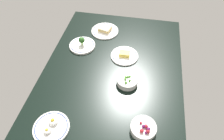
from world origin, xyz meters
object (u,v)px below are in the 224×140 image
(plate_eggs, at_px, (51,127))
(plate_sandwich, at_px, (105,30))
(plate_broccoli, at_px, (82,45))
(bowl_berries, at_px, (143,128))
(bowl_peas, at_px, (127,81))
(plate_cheese, at_px, (124,55))

(plate_eggs, bearing_deg, plate_sandwich, -7.18)
(plate_sandwich, bearing_deg, plate_broccoli, 147.93)
(plate_broccoli, xyz_separation_m, bowl_berries, (-0.59, -0.50, 0.01))
(bowl_peas, bearing_deg, plate_sandwich, 26.64)
(plate_sandwich, height_order, bowl_berries, bowl_berries)
(plate_cheese, relative_size, plate_eggs, 1.00)
(plate_cheese, relative_size, plate_sandwich, 0.90)
(plate_cheese, relative_size, bowl_berries, 1.40)
(plate_broccoli, xyz_separation_m, plate_eggs, (-0.66, -0.02, -0.01))
(plate_sandwich, bearing_deg, plate_eggs, 172.82)
(plate_sandwich, relative_size, bowl_berries, 1.56)
(plate_broccoli, bearing_deg, plate_eggs, -178.27)
(plate_eggs, xyz_separation_m, bowl_peas, (0.38, -0.36, 0.01))
(plate_eggs, bearing_deg, bowl_berries, -81.07)
(plate_cheese, xyz_separation_m, plate_eggs, (-0.61, 0.31, 0.00))
(plate_sandwich, distance_m, bowl_peas, 0.55)
(plate_cheese, relative_size, bowl_peas, 1.44)
(bowl_peas, distance_m, bowl_berries, 0.33)
(plate_broccoli, height_order, bowl_peas, plate_broccoli)
(bowl_peas, height_order, bowl_berries, bowl_berries)
(plate_cheese, distance_m, bowl_berries, 0.57)
(plate_cheese, xyz_separation_m, plate_sandwich, (0.26, 0.20, 0.00))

